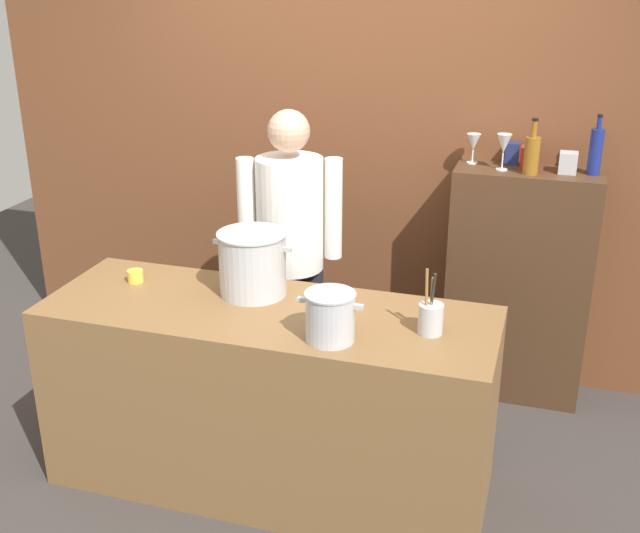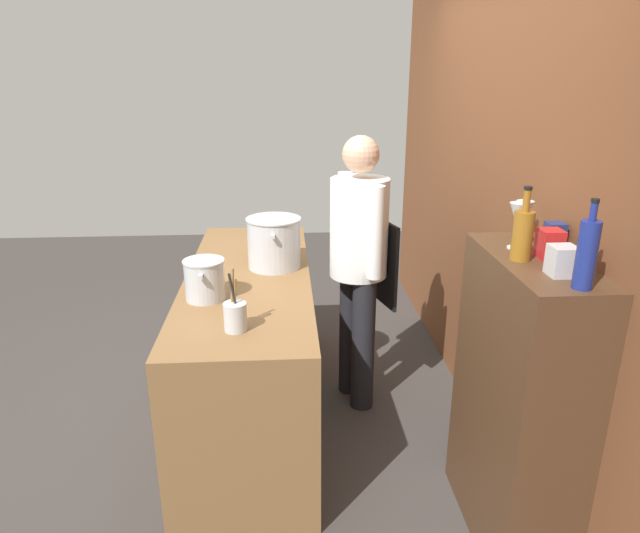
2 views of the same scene
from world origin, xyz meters
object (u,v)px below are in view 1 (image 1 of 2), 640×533
at_px(utensil_crock, 430,318).
at_px(wine_glass_wide, 504,145).
at_px(wine_bottle_cobalt, 596,151).
at_px(spice_tin_red, 529,157).
at_px(stockpot_large, 253,263).
at_px(wine_bottle_amber, 532,154).
at_px(spice_tin_silver, 568,163).
at_px(spice_tin_navy, 512,153).
at_px(butter_jar, 135,276).
at_px(chef, 290,244).
at_px(stockpot_small, 330,317).
at_px(wine_glass_tall, 474,143).

height_order(utensil_crock, wine_glass_wide, wine_glass_wide).
height_order(wine_bottle_cobalt, wine_glass_wide, wine_bottle_cobalt).
xyz_separation_m(wine_bottle_cobalt, spice_tin_red, (-0.32, 0.03, -0.07)).
distance_m(stockpot_large, spice_tin_red, 1.60).
height_order(wine_bottle_amber, wine_bottle_cobalt, wine_bottle_cobalt).
height_order(spice_tin_silver, spice_tin_navy, spice_tin_navy).
distance_m(stockpot_large, butter_jar, 0.60).
bearing_deg(spice_tin_silver, wine_bottle_amber, -157.55).
relative_size(chef, wine_glass_wide, 8.77).
distance_m(wine_bottle_amber, spice_tin_silver, 0.20).
bearing_deg(wine_bottle_amber, spice_tin_red, 96.79).
bearing_deg(butter_jar, spice_tin_navy, 36.15).
relative_size(stockpot_small, spice_tin_navy, 2.36).
distance_m(chef, stockpot_small, 0.96).
height_order(butter_jar, spice_tin_silver, spice_tin_silver).
bearing_deg(chef, stockpot_large, 72.94).
bearing_deg(wine_glass_wide, wine_bottle_cobalt, 6.32).
height_order(stockpot_small, wine_glass_tall, wine_glass_tall).
relative_size(chef, utensil_crock, 5.81).
height_order(stockpot_large, spice_tin_silver, spice_tin_silver).
bearing_deg(wine_glass_wide, stockpot_small, -111.50).
distance_m(chef, wine_glass_tall, 1.12).
xyz_separation_m(chef, spice_tin_navy, (1.03, 0.65, 0.40)).
relative_size(chef, butter_jar, 22.01).
bearing_deg(wine_glass_tall, chef, -144.10).
height_order(chef, spice_tin_red, chef).
bearing_deg(wine_glass_tall, stockpot_small, -104.23).
bearing_deg(spice_tin_silver, wine_glass_tall, 173.14).
bearing_deg(chef, butter_jar, 25.97).
height_order(wine_bottle_amber, spice_tin_silver, wine_bottle_amber).
height_order(utensil_crock, wine_glass_tall, wine_glass_tall).
bearing_deg(utensil_crock, wine_glass_wide, 82.50).
distance_m(stockpot_small, wine_bottle_amber, 1.53).
distance_m(stockpot_small, spice_tin_red, 1.62).
height_order(stockpot_small, spice_tin_red, spice_tin_red).
xyz_separation_m(chef, stockpot_small, (0.46, -0.84, 0.04)).
relative_size(utensil_crock, spice_tin_red, 2.52).
distance_m(utensil_crock, butter_jar, 1.44).
bearing_deg(chef, wine_glass_tall, -160.44).
relative_size(butter_jar, wine_bottle_cobalt, 0.25).
xyz_separation_m(spice_tin_navy, spice_tin_red, (0.09, -0.06, -0.00)).
height_order(wine_bottle_cobalt, spice_tin_silver, wine_bottle_cobalt).
distance_m(utensil_crock, wine_glass_tall, 1.34).
bearing_deg(wine_bottle_amber, chef, -157.72).
xyz_separation_m(stockpot_large, spice_tin_navy, (1.04, 1.15, 0.32)).
bearing_deg(chef, wine_bottle_amber, -174.06).
relative_size(chef, spice_tin_navy, 14.38).
distance_m(wine_glass_wide, spice_tin_red, 0.17).
distance_m(wine_bottle_amber, wine_glass_wide, 0.15).
bearing_deg(stockpot_small, wine_bottle_amber, 62.72).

